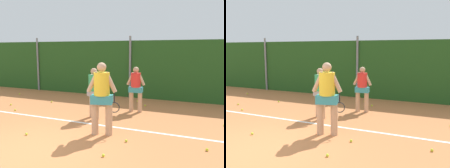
{
  "view_description": "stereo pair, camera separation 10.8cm",
  "coord_description": "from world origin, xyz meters",
  "views": [
    {
      "loc": [
        3.82,
        -3.98,
        2.23
      ],
      "look_at": [
        0.75,
        2.96,
        1.15
      ],
      "focal_mm": 39.78,
      "sensor_mm": 36.0,
      "label": 1
    },
    {
      "loc": [
        3.92,
        -3.94,
        2.23
      ],
      "look_at": [
        0.75,
        2.96,
        1.15
      ],
      "focal_mm": 39.78,
      "sensor_mm": 36.0,
      "label": 2
    }
  ],
  "objects": [
    {
      "name": "player_backcourt_far",
      "position": [
        1.08,
        4.28,
        0.91
      ],
      "size": [
        0.68,
        0.35,
        1.61
      ],
      "rotation": [
        0.0,
        0.0,
        0.09
      ],
      "color": "tan",
      "rests_on": "ground_plane"
    },
    {
      "name": "tennis_ball_1",
      "position": [
        -0.73,
        0.79,
        0.03
      ],
      "size": [
        0.07,
        0.07,
        0.07
      ],
      "primitive_type": "sphere",
      "color": "#CCDB33",
      "rests_on": "ground_plane"
    },
    {
      "name": "tennis_ball_4",
      "position": [
        -2.96,
        2.62,
        0.03
      ],
      "size": [
        0.07,
        0.07,
        0.07
      ],
      "primitive_type": "sphere",
      "color": "#CCDB33",
      "rests_on": "ground_plane"
    },
    {
      "name": "ground_plane",
      "position": [
        0.0,
        2.02,
        0.0
      ],
      "size": [
        28.23,
        28.23,
        0.0
      ],
      "primitive_type": "plane",
      "color": "#C67542"
    },
    {
      "name": "tennis_ball_5",
      "position": [
        -3.79,
        3.23,
        0.03
      ],
      "size": [
        0.07,
        0.07,
        0.07
      ],
      "primitive_type": "sphere",
      "color": "#CCDB33",
      "rests_on": "ground_plane"
    },
    {
      "name": "tennis_ball_9",
      "position": [
        -0.53,
        5.25,
        0.03
      ],
      "size": [
        0.07,
        0.07,
        0.07
      ],
      "primitive_type": "sphere",
      "color": "#CCDB33",
      "rests_on": "ground_plane"
    },
    {
      "name": "tennis_ball_0",
      "position": [
        -5.24,
        5.19,
        0.03
      ],
      "size": [
        0.07,
        0.07,
        0.07
      ],
      "primitive_type": "sphere",
      "color": "#CCDB33",
      "rests_on": "ground_plane"
    },
    {
      "name": "fence_post_left",
      "position": [
        -5.29,
        6.68,
        1.41
      ],
      "size": [
        0.1,
        0.1,
        2.81
      ],
      "primitive_type": "cylinder",
      "color": "gray",
      "rests_on": "ground_plane"
    },
    {
      "name": "tennis_ball_10",
      "position": [
        1.16,
        5.24,
        0.03
      ],
      "size": [
        0.07,
        0.07,
        0.07
      ],
      "primitive_type": "sphere",
      "color": "#CCDB33",
      "rests_on": "ground_plane"
    },
    {
      "name": "tennis_ball_2",
      "position": [
        3.63,
        1.62,
        0.03
      ],
      "size": [
        0.07,
        0.07,
        0.07
      ],
      "primitive_type": "sphere",
      "color": "#CCDB33",
      "rests_on": "ground_plane"
    },
    {
      "name": "court_baseline_paint",
      "position": [
        0.0,
        2.33,
        0.0
      ],
      "size": [
        13.41,
        0.1,
        0.01
      ],
      "primitive_type": "cube",
      "color": "white",
      "rests_on": "ground_plane"
    },
    {
      "name": "player_foreground_near",
      "position": [
        1.05,
        1.64,
        1.06
      ],
      "size": [
        0.82,
        0.47,
        1.89
      ],
      "rotation": [
        0.0,
        0.0,
        0.28
      ],
      "color": "tan",
      "rests_on": "ground_plane"
    },
    {
      "name": "tennis_ball_8",
      "position": [
        -2.64,
        4.33,
        0.03
      ],
      "size": [
        0.07,
        0.07,
        0.07
      ],
      "primitive_type": "sphere",
      "color": "#CCDB33",
      "rests_on": "ground_plane"
    },
    {
      "name": "player_midcourt",
      "position": [
        0.11,
        2.96,
        0.92
      ],
      "size": [
        0.59,
        0.49,
        1.63
      ],
      "rotation": [
        0.0,
        0.0,
        2.56
      ],
      "color": "tan",
      "rests_on": "ground_plane"
    },
    {
      "name": "fence_post_center",
      "position": [
        0.0,
        6.68,
        1.41
      ],
      "size": [
        0.1,
        0.1,
        2.81
      ],
      "primitive_type": "cylinder",
      "color": "gray",
      "rests_on": "ground_plane"
    },
    {
      "name": "tennis_ball_12",
      "position": [
        1.82,
        1.4,
        0.03
      ],
      "size": [
        0.07,
        0.07,
        0.07
      ],
      "primitive_type": "sphere",
      "color": "#CCDB33",
      "rests_on": "ground_plane"
    },
    {
      "name": "hedge_fence_backdrop",
      "position": [
        0.0,
        6.86,
        1.3
      ],
      "size": [
        18.35,
        0.25,
        2.61
      ],
      "primitive_type": "cube",
      "color": "#23511E",
      "rests_on": "ground_plane"
    },
    {
      "name": "tennis_ball_6",
      "position": [
        0.62,
        5.92,
        0.03
      ],
      "size": [
        0.07,
        0.07,
        0.07
      ],
      "primitive_type": "sphere",
      "color": "#CCDB33",
      "rests_on": "ground_plane"
    },
    {
      "name": "tennis_ball_11",
      "position": [
        1.67,
        0.42,
        0.03
      ],
      "size": [
        0.07,
        0.07,
        0.07
      ],
      "primitive_type": "sphere",
      "color": "#CCDB33",
      "rests_on": "ground_plane"
    }
  ]
}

